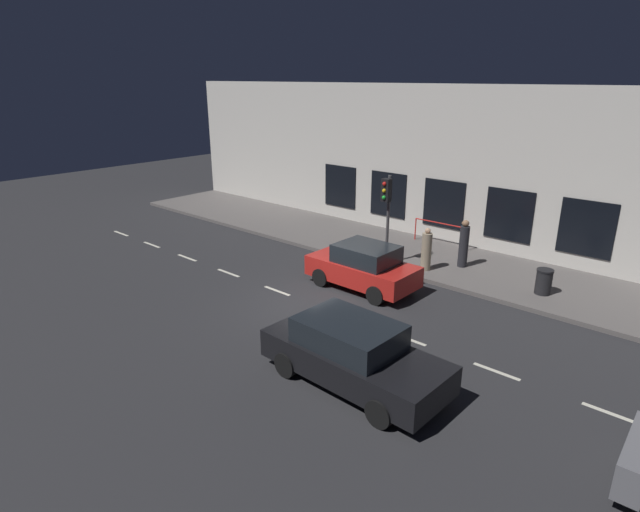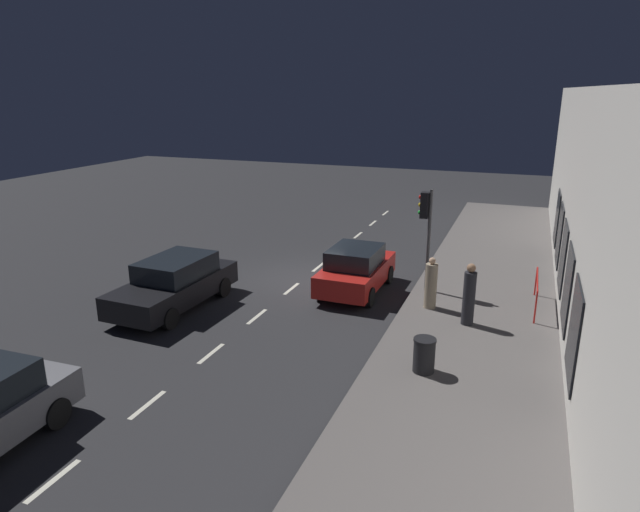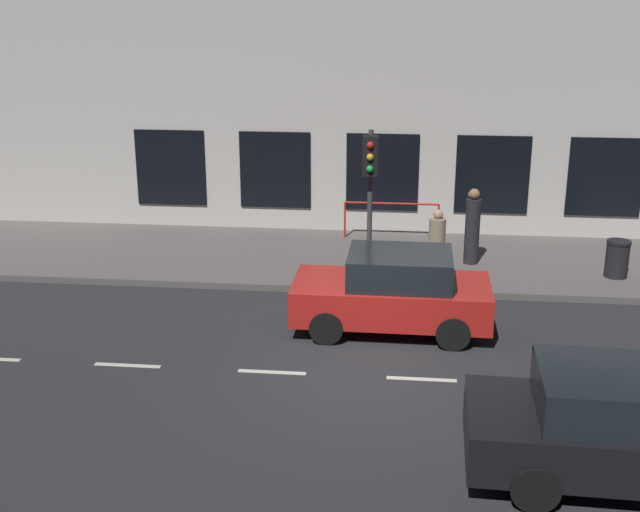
{
  "view_description": "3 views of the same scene",
  "coord_description": "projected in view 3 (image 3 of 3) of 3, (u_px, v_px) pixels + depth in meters",
  "views": [
    {
      "loc": [
        -11.38,
        -10.29,
        6.98
      ],
      "look_at": [
        0.97,
        0.49,
        1.27
      ],
      "focal_mm": 29.13,
      "sensor_mm": 36.0,
      "label": 1
    },
    {
      "loc": [
        7.27,
        -17.27,
        6.59
      ],
      "look_at": [
        1.2,
        -1.36,
        1.42
      ],
      "focal_mm": 30.81,
      "sensor_mm": 36.0,
      "label": 2
    },
    {
      "loc": [
        -12.96,
        -0.61,
        6.4
      ],
      "look_at": [
        2.0,
        0.96,
        1.51
      ],
      "focal_mm": 46.46,
      "sensor_mm": 36.0,
      "label": 3
    }
  ],
  "objects": [
    {
      "name": "red_railing",
      "position": [
        391.0,
        211.0,
        21.4
      ],
      "size": [
        0.05,
        2.47,
        0.97
      ],
      "color": "red",
      "rests_on": "sidewalk"
    },
    {
      "name": "pedestrian_0",
      "position": [
        436.0,
        247.0,
        18.44
      ],
      "size": [
        0.51,
        0.51,
        1.61
      ],
      "rotation": [
        0.0,
        0.0,
        2.61
      ],
      "color": "gray",
      "rests_on": "sidewalk"
    },
    {
      "name": "parked_car_0",
      "position": [
        635.0,
        428.0,
        11.06
      ],
      "size": [
        2.08,
        4.62,
        1.58
      ],
      "rotation": [
        0.0,
        0.0,
        3.11
      ],
      "color": "black",
      "rests_on": "ground"
    },
    {
      "name": "sidewalk",
      "position": [
        378.0,
        260.0,
        20.18
      ],
      "size": [
        4.5,
        32.0,
        0.15
      ],
      "color": "#5B5654",
      "rests_on": "ground"
    },
    {
      "name": "ground_plane",
      "position": [
        363.0,
        377.0,
        14.29
      ],
      "size": [
        60.0,
        60.0,
        0.0
      ],
      "primitive_type": "plane",
      "color": "#28282B"
    },
    {
      "name": "building_facade",
      "position": [
        384.0,
        111.0,
        21.59
      ],
      "size": [
        0.65,
        32.0,
        6.67
      ],
      "color": "beige",
      "rests_on": "ground"
    },
    {
      "name": "pedestrian_1",
      "position": [
        472.0,
        229.0,
        19.47
      ],
      "size": [
        0.42,
        0.42,
        1.81
      ],
      "rotation": [
        0.0,
        0.0,
        0.25
      ],
      "color": "#232328",
      "rests_on": "sidewalk"
    },
    {
      "name": "lane_centre_line",
      "position": [
        422.0,
        379.0,
        14.19
      ],
      "size": [
        0.12,
        27.2,
        0.01
      ],
      "color": "beige",
      "rests_on": "ground"
    },
    {
      "name": "parked_car_1",
      "position": [
        393.0,
        292.0,
        16.03
      ],
      "size": [
        1.89,
        3.82,
        1.58
      ],
      "rotation": [
        0.0,
        0.0,
        -0.01
      ],
      "color": "red",
      "rests_on": "ground"
    },
    {
      "name": "traffic_light",
      "position": [
        370.0,
        174.0,
        17.55
      ],
      "size": [
        0.46,
        0.32,
        3.4
      ],
      "color": "#424244",
      "rests_on": "sidewalk"
    },
    {
      "name": "trash_bin",
      "position": [
        617.0,
        259.0,
        18.67
      ],
      "size": [
        0.54,
        0.54,
        0.85
      ],
      "color": "black",
      "rests_on": "sidewalk"
    }
  ]
}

